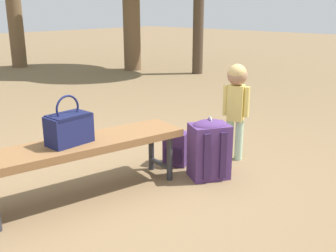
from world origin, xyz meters
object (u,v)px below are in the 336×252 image
handbag (69,127)px  child_standing (236,97)px  backpack_small (176,146)px  backpack_large (209,147)px  park_bench (84,148)px

handbag → child_standing: (1.55, -0.42, 0.04)m
handbag → backpack_small: handbag is taller
handbag → child_standing: size_ratio=0.40×
child_standing → backpack_large: child_standing is taller
child_standing → backpack_large: bearing=-170.6°
handbag → backpack_large: bearing=-25.9°
park_bench → handbag: (-0.11, 0.02, 0.18)m
backpack_large → child_standing: bearing=9.4°
child_standing → backpack_small: size_ratio=2.56×
handbag → child_standing: bearing=-15.2°
handbag → backpack_small: bearing=-5.6°
park_bench → backpack_small: park_bench is taller
handbag → backpack_large: size_ratio=0.68×
handbag → backpack_small: 1.14m
park_bench → handbag: bearing=167.4°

